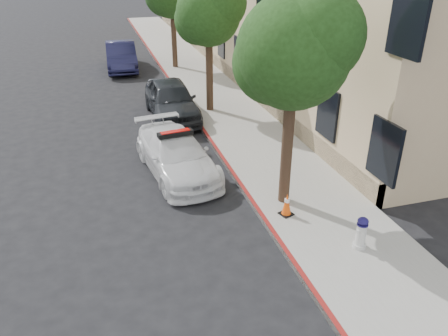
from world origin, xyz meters
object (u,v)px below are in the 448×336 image
parked_car_far (121,56)px  traffic_cone (287,204)px  parked_car_mid (171,100)px  fire_hydrant (361,233)px  police_car (176,154)px

parked_car_far → traffic_cone: size_ratio=7.59×
parked_car_far → traffic_cone: parked_car_far is taller
parked_car_mid → traffic_cone: 8.70m
fire_hydrant → traffic_cone: 2.09m
parked_car_mid → fire_hydrant: bearing=-76.3°
police_car → fire_hydrant: (3.33, -5.25, -0.10)m
police_car → fire_hydrant: bearing=-65.0°
fire_hydrant → traffic_cone: fire_hydrant is taller
fire_hydrant → traffic_cone: bearing=98.4°
fire_hydrant → police_car: bearing=99.9°
police_car → traffic_cone: bearing=-64.2°
traffic_cone → parked_car_far: bearing=99.1°
parked_car_mid → parked_car_far: bearing=98.4°
parked_car_far → fire_hydrant: 19.67m
police_car → traffic_cone: (2.26, -3.45, -0.19)m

